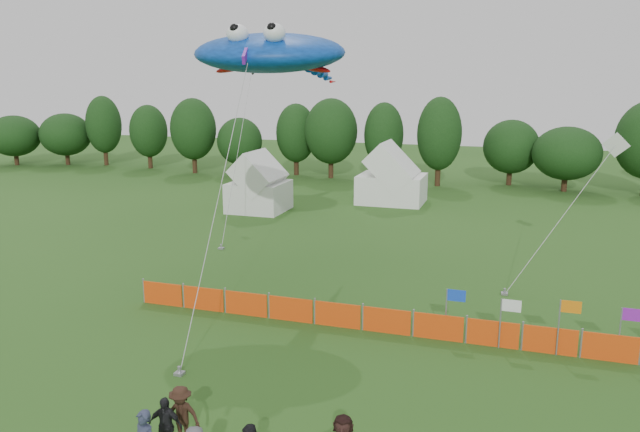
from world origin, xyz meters
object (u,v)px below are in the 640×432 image
(tent_left, at_px, (259,187))
(spectator_d, at_px, (165,426))
(barrier_fence, at_px, (362,318))
(stingray_kite, at_px, (275,54))
(spectator_c, at_px, (181,416))
(tent_right, at_px, (392,180))

(tent_left, height_order, spectator_d, tent_left)
(barrier_fence, distance_m, spectator_d, 10.10)
(tent_left, height_order, barrier_fence, tent_left)
(barrier_fence, xyz_separation_m, stingray_kite, (-5.32, 4.38, 10.33))
(spectator_c, distance_m, spectator_d, 0.54)
(spectator_c, bearing_deg, tent_right, 87.58)
(spectator_d, bearing_deg, barrier_fence, 67.56)
(barrier_fence, relative_size, stingray_kite, 1.07)
(tent_left, distance_m, spectator_d, 31.04)
(tent_right, distance_m, stingray_kite, 23.24)
(tent_right, height_order, spectator_d, tent_right)
(tent_right, bearing_deg, stingray_kite, -93.09)
(tent_left, bearing_deg, stingray_kite, -63.37)
(tent_left, xyz_separation_m, spectator_c, (10.30, -28.83, -0.96))
(tent_right, bearing_deg, barrier_fence, -80.83)
(barrier_fence, height_order, spectator_c, spectator_c)
(spectator_c, bearing_deg, stingray_kite, 96.19)
(spectator_c, distance_m, stingray_kite, 17.04)
(spectator_c, relative_size, stingray_kite, 0.09)
(spectator_d, height_order, stingray_kite, stingray_kite)
(spectator_c, relative_size, spectator_d, 1.05)
(tent_left, bearing_deg, spectator_c, -70.34)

